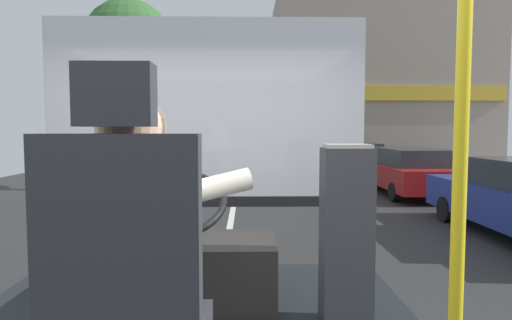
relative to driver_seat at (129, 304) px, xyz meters
The scene contains 12 objects.
ground 9.38m from the driver_seat, 89.67° to the left, with size 18.00×44.00×0.06m.
driver_seat is the anchor object (origin of this frame).
bus_driver 0.21m from the driver_seat, 90.00° to the left, with size 0.81×0.62×0.79m.
steering_console 1.33m from the driver_seat, 90.00° to the left, with size 1.10×1.03×0.86m.
handrail_pole 1.21m from the driver_seat, ahead, with size 0.04×0.04×2.29m.
fare_box 1.37m from the driver_seat, 47.68° to the left, with size 0.27×0.21×1.00m.
windshield_panel 2.17m from the driver_seat, 88.55° to the left, with size 2.50×0.08×1.48m.
street_tree 12.50m from the driver_seat, 104.59° to the left, with size 2.61×2.61×5.58m.
shop_building 21.06m from the driver_seat, 71.54° to the left, with size 9.73×5.33×7.94m.
parked_car_red 11.96m from the driver_seat, 65.55° to the left, with size 1.89×4.40×1.29m.
parked_car_black 16.75m from the driver_seat, 73.51° to the left, with size 1.76×3.81×1.28m.
parked_car_silver 22.59m from the driver_seat, 76.86° to the left, with size 2.04×3.98×1.45m.
Camera 1 is at (0.32, -1.87, 1.82)m, focal length 31.01 mm.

